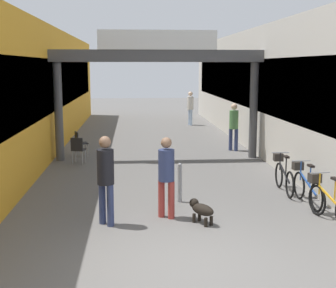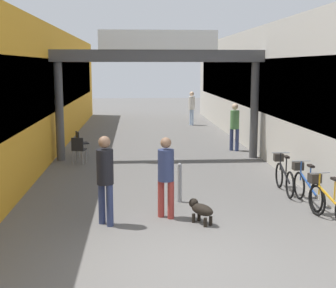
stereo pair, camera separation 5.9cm
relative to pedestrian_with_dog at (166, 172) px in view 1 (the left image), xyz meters
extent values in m
plane|color=#605E5B|center=(0.17, -2.31, -1.00)|extent=(80.00, 80.00, 0.00)
cube|color=gold|center=(-4.93, 8.69, 1.30)|extent=(3.00, 26.00, 4.59)
cube|color=black|center=(-3.45, 8.69, 1.53)|extent=(0.04, 23.40, 1.83)
cube|color=beige|center=(5.27, 8.69, 1.30)|extent=(3.00, 26.00, 4.59)
cube|color=black|center=(3.79, 8.69, 1.53)|extent=(0.04, 23.40, 1.83)
cylinder|color=#4C4C4F|center=(-3.18, 6.40, 0.67)|extent=(0.28, 0.28, 3.33)
cylinder|color=#4C4C4F|center=(3.52, 6.40, 0.67)|extent=(0.28, 0.28, 3.33)
cube|color=#4C4C4F|center=(0.17, 6.40, 2.54)|extent=(7.40, 0.44, 0.40)
cube|color=white|center=(0.17, 6.20, 3.06)|extent=(3.96, 0.10, 0.64)
cylinder|color=#99332D|center=(-0.10, 0.07, -0.59)|extent=(0.19, 0.19, 0.81)
cylinder|color=#99332D|center=(0.10, -0.07, -0.59)|extent=(0.19, 0.19, 0.81)
cylinder|color=navy|center=(0.00, 0.00, 0.15)|extent=(0.47, 0.47, 0.67)
sphere|color=#8C664C|center=(0.00, 0.00, 0.62)|extent=(0.32, 0.32, 0.23)
cylinder|color=navy|center=(-1.16, -0.45, -0.57)|extent=(0.20, 0.20, 0.85)
cylinder|color=navy|center=(-1.33, -0.28, -0.57)|extent=(0.20, 0.20, 0.85)
cylinder|color=black|center=(-1.25, -0.36, 0.21)|extent=(0.48, 0.48, 0.71)
sphere|color=#8C664C|center=(-1.25, -0.36, 0.71)|extent=(0.34, 0.34, 0.24)
cylinder|color=navy|center=(3.05, 7.87, -0.57)|extent=(0.20, 0.20, 0.84)
cylinder|color=navy|center=(3.23, 7.71, -0.57)|extent=(0.20, 0.20, 0.84)
cylinder|color=#4C7F47|center=(3.14, 7.79, 0.19)|extent=(0.48, 0.48, 0.70)
sphere|color=beige|center=(3.14, 7.79, 0.69)|extent=(0.34, 0.34, 0.24)
cylinder|color=#A5BFE0|center=(2.49, 15.57, -0.57)|extent=(0.17, 0.17, 0.86)
cylinder|color=#A5BFE0|center=(2.43, 15.80, -0.57)|extent=(0.17, 0.17, 0.86)
cylinder|color=silver|center=(2.46, 15.68, 0.21)|extent=(0.41, 0.41, 0.71)
sphere|color=beige|center=(2.46, 15.68, 0.72)|extent=(0.29, 0.29, 0.24)
ellipsoid|color=black|center=(0.71, -0.46, -0.70)|extent=(0.54, 0.62, 0.23)
sphere|color=black|center=(0.56, -0.24, -0.61)|extent=(0.27, 0.27, 0.20)
sphere|color=white|center=(0.61, -0.31, -0.71)|extent=(0.20, 0.20, 0.14)
cylinder|color=black|center=(0.55, -0.36, -0.90)|extent=(0.10, 0.10, 0.19)
cylinder|color=black|center=(0.67, -0.27, -0.90)|extent=(0.10, 0.10, 0.19)
cylinder|color=black|center=(0.75, -0.64, -0.90)|extent=(0.10, 0.10, 0.19)
cylinder|color=black|center=(0.87, -0.55, -0.90)|extent=(0.10, 0.10, 0.19)
torus|color=black|center=(3.26, -0.08, -0.66)|extent=(0.16, 0.67, 0.67)
cube|color=gold|center=(3.34, -0.58, -0.48)|extent=(0.18, 0.94, 0.34)
cylinder|color=gold|center=(3.36, -0.70, -0.26)|extent=(0.04, 0.04, 0.42)
cube|color=black|center=(3.36, -0.70, -0.04)|extent=(0.13, 0.23, 0.05)
cylinder|color=gold|center=(3.27, -0.14, -0.28)|extent=(0.04, 0.04, 0.46)
cylinder|color=gray|center=(3.27, -0.14, -0.04)|extent=(0.46, 0.10, 0.03)
cube|color=#332D28|center=(3.24, 0.06, -0.20)|extent=(0.27, 0.24, 0.20)
torus|color=black|center=(3.32, 1.19, -0.66)|extent=(0.07, 0.67, 0.67)
torus|color=black|center=(3.35, 0.17, -0.66)|extent=(0.07, 0.67, 0.67)
cube|color=#234C9E|center=(3.34, 0.68, -0.48)|extent=(0.06, 0.94, 0.34)
cylinder|color=#234C9E|center=(3.34, 0.56, -0.26)|extent=(0.03, 0.03, 0.42)
cube|color=black|center=(3.34, 0.56, -0.04)|extent=(0.11, 0.22, 0.05)
cylinder|color=#234C9E|center=(3.32, 1.13, -0.28)|extent=(0.03, 0.03, 0.46)
cylinder|color=gray|center=(3.32, 1.13, -0.04)|extent=(0.46, 0.04, 0.03)
cube|color=#332D28|center=(3.32, 1.33, -0.20)|extent=(0.25, 0.21, 0.20)
torus|color=black|center=(3.17, 2.28, -0.66)|extent=(0.08, 0.67, 0.67)
torus|color=black|center=(3.12, 1.26, -0.66)|extent=(0.08, 0.67, 0.67)
cube|color=black|center=(3.14, 1.77, -0.48)|extent=(0.08, 0.94, 0.34)
cylinder|color=black|center=(3.14, 1.65, -0.26)|extent=(0.03, 0.03, 0.42)
cube|color=black|center=(3.14, 1.65, -0.04)|extent=(0.11, 0.22, 0.05)
cylinder|color=black|center=(3.17, 2.22, -0.28)|extent=(0.03, 0.03, 0.46)
cylinder|color=gray|center=(3.17, 2.22, -0.04)|extent=(0.46, 0.05, 0.03)
cube|color=#332D28|center=(3.18, 2.42, -0.20)|extent=(0.25, 0.21, 0.20)
cylinder|color=gray|center=(0.40, 1.14, -0.56)|extent=(0.10, 0.10, 0.87)
sphere|color=gray|center=(0.40, 1.14, -0.10)|extent=(0.10, 0.10, 0.10)
cylinder|color=gray|center=(-2.61, 6.00, -0.77)|extent=(0.04, 0.04, 0.45)
cylinder|color=gray|center=(-2.27, 5.93, -0.77)|extent=(0.04, 0.04, 0.45)
cylinder|color=gray|center=(-2.68, 5.67, -0.77)|extent=(0.04, 0.04, 0.45)
cylinder|color=gray|center=(-2.35, 5.60, -0.77)|extent=(0.04, 0.04, 0.45)
cube|color=black|center=(-2.48, 5.80, -0.53)|extent=(0.48, 0.48, 0.04)
cube|color=black|center=(-2.52, 5.63, -0.31)|extent=(0.40, 0.13, 0.40)
cylinder|color=gray|center=(-2.41, 7.34, -0.77)|extent=(0.04, 0.04, 0.45)
cylinder|color=gray|center=(-2.30, 7.02, -0.77)|extent=(0.04, 0.04, 0.45)
cylinder|color=gray|center=(-2.73, 7.23, -0.77)|extent=(0.04, 0.04, 0.45)
cylinder|color=gray|center=(-2.62, 6.91, -0.77)|extent=(0.04, 0.04, 0.45)
cube|color=black|center=(-2.52, 7.12, -0.53)|extent=(0.51, 0.51, 0.04)
cube|color=black|center=(-2.69, 7.06, -0.31)|extent=(0.17, 0.39, 0.40)
camera|label=1|loc=(-0.70, -9.56, 2.20)|focal=50.00mm
camera|label=2|loc=(-0.64, -9.56, 2.20)|focal=50.00mm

